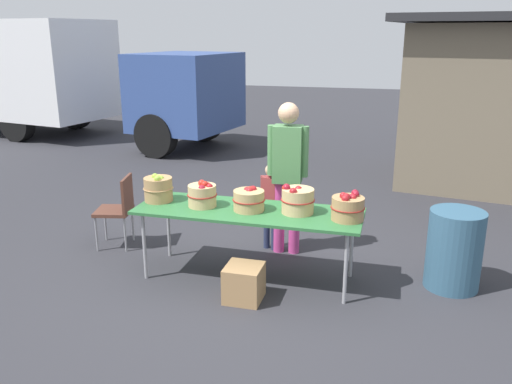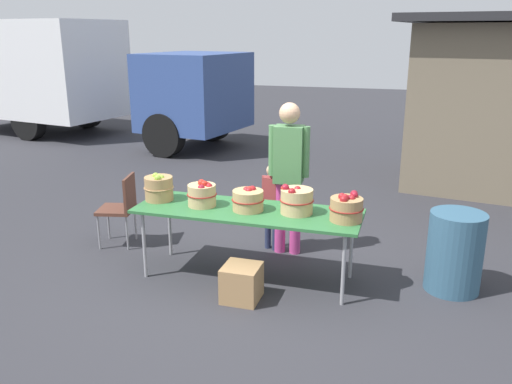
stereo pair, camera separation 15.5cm
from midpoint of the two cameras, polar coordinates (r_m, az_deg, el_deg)
ground_plane at (r=5.65m, az=-0.10°, el=-9.14°), size 40.00×40.00×0.00m
market_table at (r=5.37m, az=-0.10°, el=-2.32°), size 2.30×0.76×0.75m
apple_basket_green_0 at (r=5.71m, az=-9.65°, el=0.46°), size 0.32×0.32×0.30m
apple_basket_red_0 at (r=5.46m, az=-5.01°, el=-0.22°), size 0.31×0.31×0.28m
apple_basket_red_1 at (r=5.31m, az=-0.02°, el=-0.83°), size 0.33×0.33×0.24m
apple_basket_red_2 at (r=5.24m, az=5.21°, el=-0.93°), size 0.34×0.34×0.30m
apple_basket_red_3 at (r=5.10m, az=10.58°, el=-1.73°), size 0.33×0.33×0.28m
vendor_adult at (r=5.94m, az=4.29°, el=2.70°), size 0.46×0.25×1.75m
child_customer at (r=6.13m, az=2.46°, el=-0.87°), size 0.26×0.19×1.03m
box_truck at (r=13.87m, az=-19.13°, el=11.89°), size 7.96×3.46×2.75m
folding_chair at (r=6.48m, az=-13.63°, el=-1.30°), size 0.48×0.48×0.86m
trash_barrel at (r=5.61m, az=21.37°, el=-6.03°), size 0.54×0.54×0.81m
produce_crate at (r=5.14m, az=-0.68°, el=-9.75°), size 0.35×0.35×0.35m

